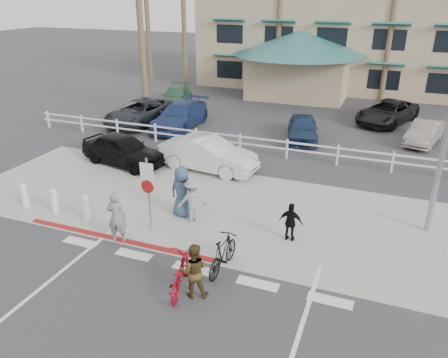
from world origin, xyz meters
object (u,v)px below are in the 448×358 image
at_px(sign_post, 149,191).
at_px(car_white_sedan, 208,154).
at_px(car_red_compact, 123,149).
at_px(bike_red, 179,274).
at_px(bike_black, 223,254).

relative_size(sign_post, car_white_sedan, 0.64).
distance_m(car_white_sedan, car_red_compact, 4.04).
relative_size(bike_red, bike_black, 1.04).
bearing_deg(sign_post, bike_red, -47.22).
xyz_separation_m(sign_post, bike_red, (2.38, -2.57, -0.95)).
bearing_deg(bike_black, car_white_sedan, -60.13).
xyz_separation_m(bike_red, car_red_compact, (-6.64, 7.45, 0.23)).
xyz_separation_m(sign_post, bike_black, (3.15, -1.32, -0.90)).
bearing_deg(bike_red, bike_black, -135.64).
height_order(sign_post, car_white_sedan, sign_post).
xyz_separation_m(car_white_sedan, car_red_compact, (-3.96, -0.78, -0.02)).
xyz_separation_m(bike_black, car_white_sedan, (-3.46, 6.97, 0.20)).
distance_m(bike_red, bike_black, 1.47).
relative_size(bike_black, car_red_compact, 0.43).
height_order(bike_black, car_white_sedan, car_white_sedan).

